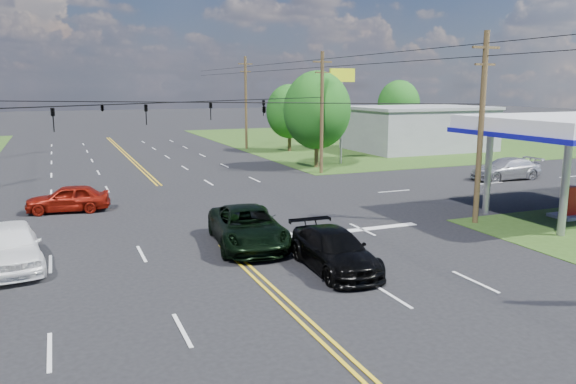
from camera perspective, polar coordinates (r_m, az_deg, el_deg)
name	(u,v)px	position (r m, az deg, el deg)	size (l,w,h in m)	color
ground	(184,209)	(32.43, -10.51, -1.70)	(280.00, 280.00, 0.00)	black
grass_ne	(395,139)	(75.75, 10.85, 5.34)	(46.00, 48.00, 0.03)	#274415
stop_bar	(325,234)	(26.62, 3.81, -4.27)	(10.00, 0.50, 0.02)	silver
retail_ne	(418,130)	(62.88, 13.09, 6.20)	(14.00, 10.00, 4.40)	gray
pole_se	(481,126)	(29.45, 19.02, 6.33)	(1.60, 0.28, 9.50)	#3C2C19
pole_ne	(322,111)	(44.55, 3.46, 8.19)	(1.60, 0.28, 9.50)	#3C2C19
pole_right_far	(246,102)	(62.17, -4.30, 9.13)	(1.60, 0.28, 10.00)	#3C2C19
span_wire_signals	(180,102)	(31.71, -10.89, 8.95)	(26.00, 18.00, 1.13)	black
power_lines	(187,51)	(29.79, -10.26, 13.88)	(26.04, 100.00, 0.64)	black
tree_right_a	(317,110)	(47.68, 2.96, 8.31)	(5.70, 5.70, 8.18)	#3C2C19
tree_right_b	(289,111)	(59.68, 0.15, 8.18)	(4.94, 4.94, 7.09)	#3C2C19
tree_far_r	(399,105)	(73.25, 11.18, 8.71)	(5.32, 5.32, 7.63)	#3C2C19
pickup_dkgreen	(248,227)	(24.48, -4.13, -3.57)	(2.81, 6.09, 1.69)	black
suv_black	(334,250)	(21.42, 4.71, -5.91)	(2.13, 5.24, 1.52)	black
pickup_white	(11,246)	(23.88, -26.34, -4.96)	(2.09, 5.19, 1.77)	white
sedan_red	(68,198)	(33.33, -21.45, -0.61)	(1.78, 4.43, 1.51)	maroon
sedan_far	(506,169)	(44.88, 21.25, 2.22)	(2.24, 5.50, 1.60)	#B5B5BA
polesign_ne	(342,89)	(50.11, 5.50, 10.35)	(2.32, 0.43, 8.39)	#A5A5AA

